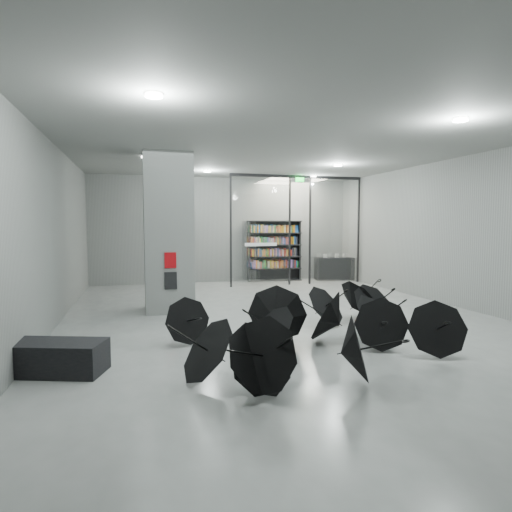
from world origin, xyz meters
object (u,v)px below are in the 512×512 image
object	(u,v)px
column	(168,233)
bench	(54,357)
bookshelf	(274,251)
shop_counter	(334,269)
umbrella_cluster	(320,331)

from	to	relation	value
column	bench	size ratio (longest dim) A/B	2.69
bench	bookshelf	bearing A→B (deg)	73.32
column	bench	xyz separation A→B (m)	(-2.00, -4.27, -1.76)
bookshelf	shop_counter	world-z (taller)	bookshelf
column	bench	bearing A→B (deg)	-115.12
column	shop_counter	bearing A→B (deg)	32.31
column	umbrella_cluster	distance (m)	5.10
umbrella_cluster	bench	bearing A→B (deg)	-179.20
shop_counter	umbrella_cluster	distance (m)	9.59
umbrella_cluster	column	bearing A→B (deg)	119.24
bench	bookshelf	xyz separation A→B (m)	(6.41, 9.02, 0.94)
bookshelf	umbrella_cluster	world-z (taller)	bookshelf
bench	shop_counter	bearing A→B (deg)	62.97
column	umbrella_cluster	world-z (taller)	column
shop_counter	umbrella_cluster	world-z (taller)	umbrella_cluster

